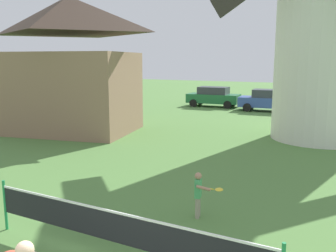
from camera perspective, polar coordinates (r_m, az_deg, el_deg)
name	(u,v)px	position (r m, az deg, el deg)	size (l,w,h in m)	color
windmill	(329,5)	(18.31, 23.67, 16.81)	(9.08, 5.09, 13.02)	silver
tennis_net	(115,227)	(6.79, -8.19, -15.31)	(5.82, 0.06, 1.10)	#238E4C
player_far	(199,192)	(8.59, 4.88, -10.21)	(0.72, 0.36, 1.08)	#9E937F
parked_car_green	(213,96)	(29.38, 7.06, 4.59)	(4.16, 2.10, 1.56)	#1E6638
parked_car_blue	(271,100)	(27.41, 15.64, 3.90)	(4.53, 2.18, 1.56)	#334C99
chapel	(71,67)	(19.27, -14.78, 8.84)	(7.15, 5.87, 7.60)	#937056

